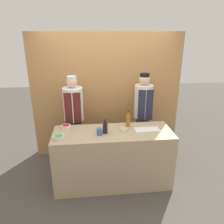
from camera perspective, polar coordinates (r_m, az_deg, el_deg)
The scene contains 12 objects.
ground_plane at distance 3.90m, azimuth 0.22°, elevation -17.58°, with size 14.00×14.00×0.00m, color #4C4742.
cabinet_wall at distance 4.34m, azimuth -1.34°, elevation 4.30°, with size 2.88×0.18×2.40m.
counter at distance 3.64m, azimuth 0.23°, elevation -11.81°, with size 1.86×0.68×0.93m.
sauce_bowl_red at distance 3.59m, azimuth -11.90°, elevation -3.74°, with size 0.15×0.15×0.06m.
sauce_bowl_purple at distance 3.44m, azimuth 3.15°, elevation -4.50°, with size 0.11×0.11×0.05m.
sauce_bowl_green at distance 3.28m, azimuth -13.73°, elevation -6.40°, with size 0.16×0.16×0.05m.
cutting_board at distance 3.50m, azimuth 9.15°, elevation -4.58°, with size 0.39×0.18×0.02m.
bottle_wine at distance 3.35m, azimuth -1.78°, elevation -4.10°, with size 0.07×0.07×0.22m.
bottle_amber at distance 3.57m, azimuth 4.22°, elevation -2.16°, with size 0.07×0.07×0.28m.
cup_blue at distance 3.31m, azimuth -3.27°, elevation -5.12°, with size 0.09×0.09×0.10m.
chef_left at distance 4.03m, azimuth -9.85°, elevation -1.61°, with size 0.35×0.35×1.69m.
chef_right at distance 4.12m, azimuth 8.03°, elevation -0.71°, with size 0.33×0.33×1.71m.
Camera 1 is at (-0.34, -3.06, 2.40)m, focal length 35.00 mm.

